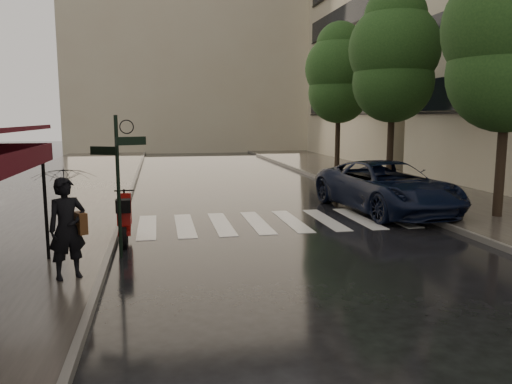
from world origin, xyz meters
name	(u,v)px	position (x,y,z in m)	size (l,w,h in m)	color
ground	(183,302)	(0.00, 0.00, 0.00)	(120.00, 120.00, 0.00)	black
sidewalk_near	(49,196)	(-4.50, 12.00, 0.06)	(6.00, 60.00, 0.12)	#38332D
sidewalk_far	(404,186)	(10.25, 12.00, 0.06)	(5.50, 60.00, 0.12)	#38332D
curb_near	(131,193)	(-1.45, 12.00, 0.07)	(0.12, 60.00, 0.16)	#595651
curb_far	(344,187)	(7.45, 12.00, 0.07)	(0.12, 60.00, 0.16)	#595651
crosswalk	(275,222)	(2.98, 6.00, 0.01)	(7.85, 3.20, 0.01)	silver
signpost	(118,175)	(-1.19, 3.00, 1.83)	(1.17, 0.29, 3.10)	black
haussmann_far	(396,29)	(16.50, 26.00, 9.25)	(8.00, 16.00, 18.50)	tan
backdrop_building	(193,38)	(3.00, 38.00, 10.00)	(22.00, 6.00, 20.00)	tan
tree_near	(510,37)	(9.60, 5.00, 5.32)	(3.80, 3.80, 7.99)	black
tree_mid	(394,56)	(9.50, 12.00, 5.59)	(3.80, 3.80, 8.34)	black
tree_far	(339,74)	(9.70, 19.00, 5.46)	(3.80, 3.80, 8.16)	black
pedestrian_with_umbrella	(65,187)	(-2.00, 1.33, 1.82)	(1.49, 1.50, 2.56)	black
scooter	(124,220)	(-1.20, 4.35, 0.56)	(0.49, 1.84, 1.21)	black
parked_car	(386,187)	(6.92, 6.90, 0.82)	(2.72, 5.89, 1.64)	black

